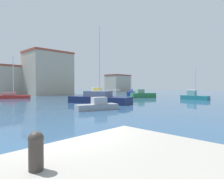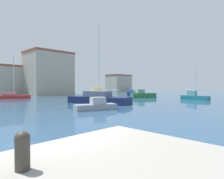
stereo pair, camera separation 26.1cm
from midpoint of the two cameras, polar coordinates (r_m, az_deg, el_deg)
The scene contains 12 objects.
water at distance 31.26m, azimuth -10.55°, elevation -3.20°, with size 160.00×160.00×0.00m, color #2D5175.
mooring_bollard at distance 3.69m, azimuth -23.62°, elevation -15.92°, with size 0.26×0.26×0.67m.
sailboat_red_distant_east at distance 39.73m, azimuth -27.61°, elevation -1.68°, with size 5.47×4.28×7.82m.
motorboat_yellow_far_right at distance 42.68m, azimuth -4.69°, elevation -1.13°, with size 5.78×7.70×1.89m.
motorboat_green_distant_north at distance 38.36m, azimuth 8.90°, elevation -1.52°, with size 5.01×3.92×1.65m.
motorboat_grey_inner_mooring at distance 18.91m, azimuth -4.82°, elevation -4.79°, with size 4.33×2.68×1.24m.
sailboat_blue_center_channel at distance 46.32m, azimuth 5.53°, elevation -1.03°, with size 4.35×2.94×5.26m.
sailboat_teal_near_pier at distance 35.00m, azimuth 23.05°, elevation -1.94°, with size 1.72×4.49×5.33m.
sailboat_navy_outer_mooring at distance 25.76m, azimuth -4.11°, elevation -2.69°, with size 4.95×8.99×10.25m.
waterfront_apartments at distance 58.42m, azimuth -26.70°, elevation 2.51°, with size 10.83×7.13×7.67m.
yacht_club at distance 54.05m, azimuth -18.61°, elevation 4.61°, with size 10.91×8.90×11.29m.
warehouse_block at distance 80.72m, azimuth 1.73°, elevation 1.96°, with size 9.85×6.67×6.88m.
Camera 1 is at (-3.22, -5.26, 2.39)m, focal length 30.76 mm.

